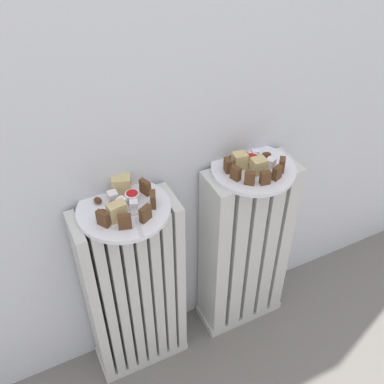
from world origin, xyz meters
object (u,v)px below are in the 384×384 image
jam_bowl_left (132,197)px  plate_left (124,209)px  plate_right (253,169)px  jam_bowl_right (251,160)px  radiator_left (135,292)px  fork (137,220)px  radiator_right (244,251)px

jam_bowl_left → plate_left: bearing=-156.2°
jam_bowl_left → plate_right: bearing=-2.1°
jam_bowl_left → jam_bowl_right: (0.35, 0.00, -0.00)m
radiator_left → jam_bowl_right: 0.52m
plate_left → jam_bowl_right: 0.38m
jam_bowl_left → jam_bowl_right: size_ratio=0.76×
plate_left → fork: bearing=-76.7°
radiator_left → radiator_right: size_ratio=1.00×
plate_left → jam_bowl_right: (0.38, 0.02, 0.02)m
radiator_right → plate_left: (-0.38, 0.00, 0.33)m
radiator_left → fork: bearing=-76.7°
radiator_right → plate_left: 0.51m
fork → jam_bowl_right: bearing=11.6°
plate_left → plate_right: 0.38m
radiator_left → fork: (0.01, -0.06, 0.34)m
plate_right → jam_bowl_right: size_ratio=4.95×
jam_bowl_left → jam_bowl_right: jam_bowl_left is taller
radiator_left → jam_bowl_right: bearing=2.4°
radiator_left → plate_right: 0.51m
plate_left → plate_right: bearing=0.0°
radiator_left → jam_bowl_right: jam_bowl_right is taller
radiator_left → jam_bowl_right: size_ratio=13.47×
radiator_right → plate_right: size_ratio=2.72×
radiator_left → plate_left: (0.00, 0.00, 0.33)m
plate_left → plate_right: (0.38, 0.00, 0.00)m
radiator_right → plate_right: (0.00, 0.00, 0.33)m
jam_bowl_right → radiator_left: bearing=-177.6°
radiator_left → plate_right: plate_right is taller
radiator_right → jam_bowl_left: bearing=177.9°
radiator_right → jam_bowl_right: bearing=82.2°
radiator_left → jam_bowl_left: size_ratio=17.80×
jam_bowl_right → fork: 0.38m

